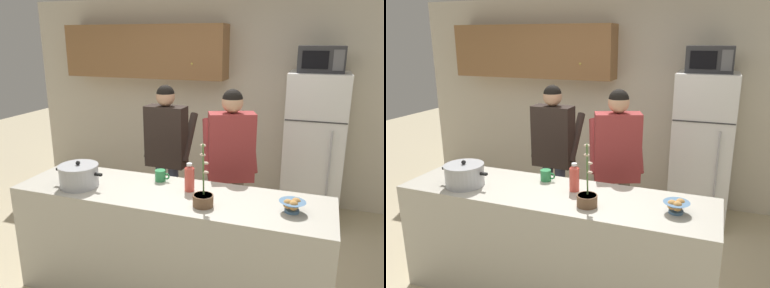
{
  "view_description": "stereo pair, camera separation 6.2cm",
  "coord_description": "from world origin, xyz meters",
  "views": [
    {
      "loc": [
        1.08,
        -2.51,
        2.08
      ],
      "look_at": [
        0.0,
        0.55,
        1.17
      ],
      "focal_mm": 35.11,
      "sensor_mm": 36.0,
      "label": 1
    },
    {
      "loc": [
        1.14,
        -2.49,
        2.08
      ],
      "look_at": [
        0.0,
        0.55,
        1.17
      ],
      "focal_mm": 35.11,
      "sensor_mm": 36.0,
      "label": 2
    }
  ],
  "objects": [
    {
      "name": "bread_bowl",
      "position": [
        0.94,
        -0.03,
        0.97
      ],
      "size": [
        0.18,
        0.18,
        0.1
      ],
      "color": "#4C7299",
      "rests_on": "kitchen_island"
    },
    {
      "name": "person_by_sink",
      "position": [
        0.31,
        0.74,
        1.03
      ],
      "size": [
        0.6,
        0.55,
        1.66
      ],
      "color": "#726656",
      "rests_on": "ground"
    },
    {
      "name": "back_wall_unit",
      "position": [
        -0.26,
        2.25,
        1.43
      ],
      "size": [
        6.0,
        0.48,
        2.6
      ],
      "color": "beige",
      "rests_on": "ground"
    },
    {
      "name": "kitchen_island",
      "position": [
        0.0,
        0.0,
        0.46
      ],
      "size": [
        2.51,
        0.68,
        0.92
      ],
      "primitive_type": "cube",
      "color": "#BCB7A8",
      "rests_on": "ground"
    },
    {
      "name": "potted_orchid",
      "position": [
        0.33,
        -0.14,
        0.99
      ],
      "size": [
        0.15,
        0.15,
        0.47
      ],
      "color": "brown",
      "rests_on": "kitchen_island"
    },
    {
      "name": "bottle_near_edge",
      "position": [
        0.14,
        0.09,
        1.03
      ],
      "size": [
        0.08,
        0.08,
        0.23
      ],
      "color": "#D84C3F",
      "rests_on": "kitchen_island"
    },
    {
      "name": "coffee_mug",
      "position": [
        -0.16,
        0.21,
        0.97
      ],
      "size": [
        0.13,
        0.09,
        0.1
      ],
      "color": "#2D8C4C",
      "rests_on": "kitchen_island"
    },
    {
      "name": "person_near_pot",
      "position": [
        -0.42,
        0.94,
        1.02
      ],
      "size": [
        0.5,
        0.42,
        1.64
      ],
      "color": "#33384C",
      "rests_on": "ground"
    },
    {
      "name": "microwave",
      "position": [
        1.02,
        1.83,
        1.87
      ],
      "size": [
        0.48,
        0.37,
        0.28
      ],
      "color": "#2D2D30",
      "rests_on": "refrigerator"
    },
    {
      "name": "refrigerator",
      "position": [
        1.02,
        1.85,
        0.87
      ],
      "size": [
        0.64,
        0.68,
        1.73
      ],
      "color": "white",
      "rests_on": "ground"
    },
    {
      "name": "cooking_pot",
      "position": [
        -0.74,
        -0.12,
        1.01
      ],
      "size": [
        0.43,
        0.32,
        0.22
      ],
      "color": "#ADAFB5",
      "rests_on": "kitchen_island"
    }
  ]
}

